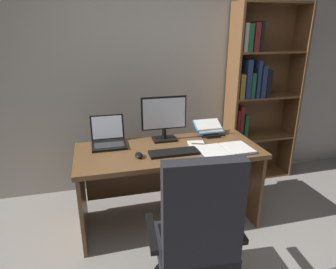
# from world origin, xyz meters

# --- Properties ---
(wall_back) EXTENTS (5.34, 0.12, 2.70)m
(wall_back) POSITION_xyz_m (0.00, 1.88, 1.35)
(wall_back) COLOR #B2ADA3
(wall_back) RESTS_ON ground
(desk) EXTENTS (1.63, 0.70, 0.75)m
(desk) POSITION_xyz_m (-0.05, 1.07, 0.54)
(desk) COLOR brown
(desk) RESTS_ON ground
(bookshelf) EXTENTS (0.84, 0.30, 2.03)m
(bookshelf) POSITION_xyz_m (1.16, 1.66, 1.00)
(bookshelf) COLOR brown
(bookshelf) RESTS_ON ground
(office_chair) EXTENTS (0.64, 0.60, 1.09)m
(office_chair) POSITION_xyz_m (-0.10, 0.10, 0.46)
(office_chair) COLOR black
(office_chair) RESTS_ON ground
(monitor) EXTENTS (0.43, 0.16, 0.42)m
(monitor) POSITION_xyz_m (-0.04, 1.22, 0.96)
(monitor) COLOR black
(monitor) RESTS_ON desk
(laptop) EXTENTS (0.31, 0.31, 0.25)m
(laptop) POSITION_xyz_m (-0.56, 1.23, 0.81)
(laptop) COLOR black
(laptop) RESTS_ON desk
(keyboard) EXTENTS (0.42, 0.15, 0.02)m
(keyboard) POSITION_xyz_m (-0.04, 0.87, 0.77)
(keyboard) COLOR black
(keyboard) RESTS_ON desk
(computer_mouse) EXTENTS (0.06, 0.10, 0.04)m
(computer_mouse) POSITION_xyz_m (-0.34, 0.87, 0.77)
(computer_mouse) COLOR black
(computer_mouse) RESTS_ON desk
(reading_stand_with_book) EXTENTS (0.28, 0.26, 0.13)m
(reading_stand_with_book) POSITION_xyz_m (0.45, 1.27, 0.82)
(reading_stand_with_book) COLOR black
(reading_stand_with_book) RESTS_ON desk
(open_binder) EXTENTS (0.48, 0.30, 0.02)m
(open_binder) POSITION_xyz_m (0.42, 0.82, 0.76)
(open_binder) COLOR navy
(open_binder) RESTS_ON desk
(notepad) EXTENTS (0.18, 0.23, 0.01)m
(notepad) POSITION_xyz_m (0.22, 1.01, 0.76)
(notepad) COLOR silver
(notepad) RESTS_ON desk
(pen) EXTENTS (0.13, 0.05, 0.01)m
(pen) POSITION_xyz_m (0.24, 1.01, 0.77)
(pen) COLOR black
(pen) RESTS_ON notepad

